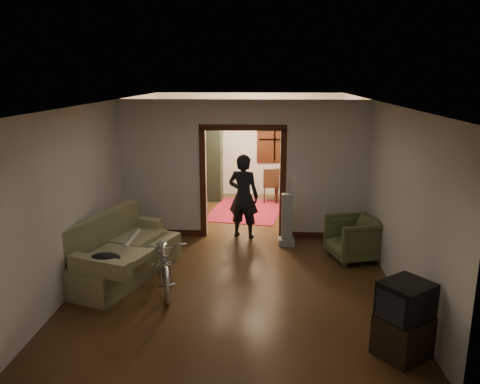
# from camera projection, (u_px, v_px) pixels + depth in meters

# --- Properties ---
(floor) EXTENTS (5.00, 8.50, 0.01)m
(floor) POSITION_uv_depth(u_px,v_px,m) (241.00, 248.00, 9.07)
(floor) COLOR #321F10
(floor) RESTS_ON ground
(ceiling) EXTENTS (5.00, 8.50, 0.01)m
(ceiling) POSITION_uv_depth(u_px,v_px,m) (241.00, 102.00, 8.38)
(ceiling) COLOR white
(ceiling) RESTS_ON floor
(wall_back) EXTENTS (5.00, 0.02, 2.80)m
(wall_back) POSITION_uv_depth(u_px,v_px,m) (249.00, 145.00, 12.84)
(wall_back) COLOR beige
(wall_back) RESTS_ON floor
(wall_left) EXTENTS (0.02, 8.50, 2.80)m
(wall_left) POSITION_uv_depth(u_px,v_px,m) (109.00, 176.00, 8.86)
(wall_left) COLOR beige
(wall_left) RESTS_ON floor
(wall_right) EXTENTS (0.02, 8.50, 2.80)m
(wall_right) POSITION_uv_depth(u_px,v_px,m) (377.00, 179.00, 8.59)
(wall_right) COLOR beige
(wall_right) RESTS_ON floor
(partition_wall) EXTENTS (5.00, 0.14, 2.80)m
(partition_wall) POSITION_uv_depth(u_px,v_px,m) (243.00, 170.00, 9.45)
(partition_wall) COLOR beige
(partition_wall) RESTS_ON floor
(door_casing) EXTENTS (1.74, 0.20, 2.32)m
(door_casing) POSITION_uv_depth(u_px,v_px,m) (243.00, 184.00, 9.52)
(door_casing) COLOR #32160B
(door_casing) RESTS_ON floor
(far_window) EXTENTS (0.98, 0.06, 1.28)m
(far_window) POSITION_uv_depth(u_px,v_px,m) (275.00, 140.00, 12.73)
(far_window) COLOR black
(far_window) RESTS_ON wall_back
(chandelier) EXTENTS (0.24, 0.24, 0.24)m
(chandelier) POSITION_uv_depth(u_px,v_px,m) (247.00, 115.00, 10.91)
(chandelier) COLOR #FFE0A5
(chandelier) RESTS_ON ceiling
(light_switch) EXTENTS (0.08, 0.01, 0.12)m
(light_switch) POSITION_uv_depth(u_px,v_px,m) (295.00, 178.00, 9.36)
(light_switch) COLOR silver
(light_switch) RESTS_ON partition_wall
(sofa) EXTENTS (1.68, 2.43, 1.02)m
(sofa) POSITION_uv_depth(u_px,v_px,m) (121.00, 247.00, 7.72)
(sofa) COLOR olive
(sofa) RESTS_ON floor
(rolled_paper) EXTENTS (0.10, 0.84, 0.10)m
(rolled_paper) POSITION_uv_depth(u_px,v_px,m) (132.00, 239.00, 8.00)
(rolled_paper) COLOR beige
(rolled_paper) RESTS_ON sofa
(jacket) EXTENTS (0.45, 0.34, 0.13)m
(jacket) POSITION_uv_depth(u_px,v_px,m) (105.00, 258.00, 6.79)
(jacket) COLOR black
(jacket) RESTS_ON sofa
(bicycle) EXTENTS (1.03, 1.79, 0.89)m
(bicycle) POSITION_uv_depth(u_px,v_px,m) (165.00, 261.00, 7.31)
(bicycle) COLOR silver
(bicycle) RESTS_ON floor
(armchair) EXTENTS (1.05, 1.04, 0.78)m
(armchair) POSITION_uv_depth(u_px,v_px,m) (354.00, 238.00, 8.46)
(armchair) COLOR #4B5831
(armchair) RESTS_ON floor
(tv_stand) EXTENTS (0.76, 0.75, 0.51)m
(tv_stand) POSITION_uv_depth(u_px,v_px,m) (403.00, 336.00, 5.55)
(tv_stand) COLOR black
(tv_stand) RESTS_ON floor
(crt_tv) EXTENTS (0.73, 0.72, 0.47)m
(crt_tv) POSITION_uv_depth(u_px,v_px,m) (406.00, 302.00, 5.44)
(crt_tv) COLOR black
(crt_tv) RESTS_ON tv_stand
(vacuum) EXTENTS (0.38, 0.34, 1.04)m
(vacuum) POSITION_uv_depth(u_px,v_px,m) (287.00, 219.00, 9.13)
(vacuum) COLOR gray
(vacuum) RESTS_ON floor
(person) EXTENTS (0.72, 0.57, 1.74)m
(person) POSITION_uv_depth(u_px,v_px,m) (243.00, 196.00, 9.50)
(person) COLOR black
(person) RESTS_ON floor
(oriental_rug) EXTENTS (1.98, 2.40, 0.02)m
(oriental_rug) POSITION_uv_depth(u_px,v_px,m) (246.00, 210.00, 11.55)
(oriental_rug) COLOR maroon
(oriental_rug) RESTS_ON floor
(locker) EXTENTS (1.01, 0.56, 2.01)m
(locker) POSITION_uv_depth(u_px,v_px,m) (203.00, 162.00, 12.42)
(locker) COLOR #1F301D
(locker) RESTS_ON floor
(globe) EXTENTS (0.29, 0.29, 0.29)m
(globe) POSITION_uv_depth(u_px,v_px,m) (202.00, 127.00, 12.19)
(globe) COLOR #1E5972
(globe) RESTS_ON locker
(desk) EXTENTS (1.20, 0.83, 0.81)m
(desk) POSITION_uv_depth(u_px,v_px,m) (295.00, 187.00, 12.30)
(desk) COLOR black
(desk) RESTS_ON floor
(desk_chair) EXTENTS (0.48, 0.48, 0.92)m
(desk_chair) POSITION_uv_depth(u_px,v_px,m) (271.00, 185.00, 12.22)
(desk_chair) COLOR black
(desk_chair) RESTS_ON floor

